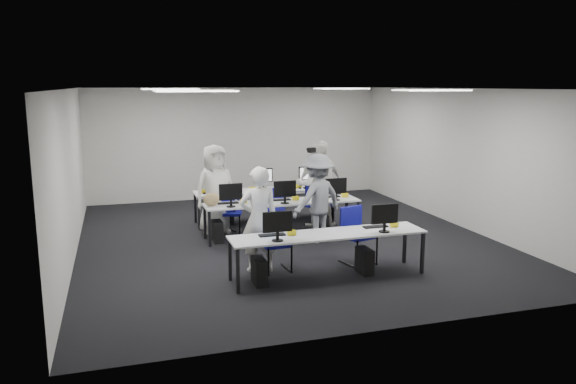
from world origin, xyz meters
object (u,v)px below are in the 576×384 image
object	(u,v)px
student_1	(317,185)
student_3	(320,182)
chair_1	(358,246)
student_0	(259,219)
photographer	(317,198)
chair_7	(324,210)
chair_2	(232,220)
chair_5	(221,218)
desk_front	(328,236)
desk_mid	(282,204)
chair_0	(275,254)
chair_6	(272,214)
chair_4	(319,213)
student_2	(215,189)
chair_3	(275,218)

from	to	relation	value
student_1	student_3	world-z (taller)	student_3
chair_1	student_0	bearing A→B (deg)	160.82
student_0	photographer	distance (m)	2.05
photographer	student_1	bearing A→B (deg)	-131.69
chair_7	student_3	size ratio (longest dim) A/B	0.51
chair_2	student_0	xyz separation A→B (m)	(-0.06, -2.59, 0.63)
chair_5	desk_front	bearing A→B (deg)	-87.36
desk_mid	chair_2	world-z (taller)	chair_2
desk_front	chair_0	world-z (taller)	chair_0
student_0	chair_5	bearing A→B (deg)	-84.23
chair_0	student_3	world-z (taller)	student_3
chair_1	chair_6	distance (m)	2.97
chair_6	student_1	distance (m)	1.16
chair_7	student_0	world-z (taller)	student_0
chair_4	chair_7	world-z (taller)	chair_7
desk_mid	student_3	distance (m)	1.44
student_0	student_1	xyz separation A→B (m)	(1.94, 2.55, 0.03)
photographer	student_0	bearing A→B (deg)	19.49
chair_0	student_3	distance (m)	3.49
chair_6	student_0	size ratio (longest dim) A/B	0.51
chair_2	student_2	bearing A→B (deg)	-173.66
desk_front	chair_1	world-z (taller)	chair_1
desk_mid	chair_2	size ratio (longest dim) A/B	3.95
desk_mid	student_2	bearing A→B (deg)	151.57
chair_4	student_2	bearing A→B (deg)	156.39
chair_4	chair_5	xyz separation A→B (m)	(-2.13, 0.21, 0.01)
desk_front	chair_1	bearing A→B (deg)	34.33
chair_7	student_1	distance (m)	0.71
desk_mid	chair_1	bearing A→B (deg)	-70.09
chair_0	student_1	distance (m)	3.17
chair_3	student_1	bearing A→B (deg)	20.99
chair_6	student_3	size ratio (longest dim) A/B	0.48
chair_4	chair_6	size ratio (longest dim) A/B	1.02
chair_2	student_0	size ratio (longest dim) A/B	0.46
chair_4	student_1	size ratio (longest dim) A/B	0.50
desk_front	chair_0	size ratio (longest dim) A/B	3.52
chair_7	student_0	distance (m)	3.60
chair_1	student_1	distance (m)	2.74
chair_7	student_1	world-z (taller)	student_1
chair_0	chair_7	bearing A→B (deg)	51.60
chair_5	student_2	size ratio (longest dim) A/B	0.51
chair_2	student_1	world-z (taller)	student_1
student_0	student_3	bearing A→B (deg)	-124.25
student_3	photographer	bearing A→B (deg)	-121.45
desk_front	student_1	distance (m)	3.33
chair_1	chair_5	world-z (taller)	chair_1
student_0	student_3	xyz separation A→B (m)	(2.12, 2.82, 0.05)
chair_6	photographer	world-z (taller)	photographer
chair_0	chair_4	distance (m)	3.12
student_3	chair_0	bearing A→B (deg)	-132.08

